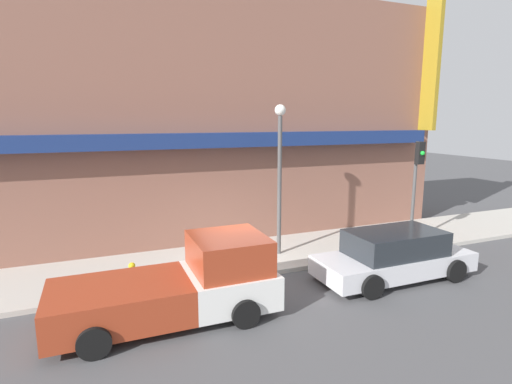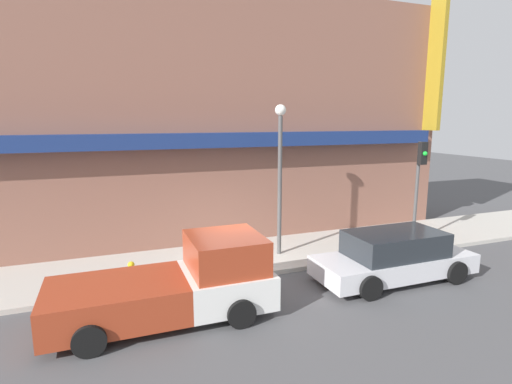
{
  "view_description": "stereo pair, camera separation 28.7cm",
  "coord_description": "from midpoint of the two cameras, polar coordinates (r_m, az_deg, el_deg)",
  "views": [
    {
      "loc": [
        -3.86,
        -10.35,
        4.64
      ],
      "look_at": [
        0.88,
        1.32,
        2.34
      ],
      "focal_mm": 28.0,
      "sensor_mm": 36.0,
      "label": 1
    },
    {
      "loc": [
        -3.59,
        -10.46,
        4.64
      ],
      "look_at": [
        0.88,
        1.32,
        2.34
      ],
      "focal_mm": 28.0,
      "sensor_mm": 36.0,
      "label": 2
    }
  ],
  "objects": [
    {
      "name": "ground_plane",
      "position": [
        11.99,
        -1.01,
        -12.42
      ],
      "size": [
        80.0,
        80.0,
        0.0
      ],
      "primitive_type": "plane",
      "color": "#4C4C4F"
    },
    {
      "name": "sidewalk",
      "position": [
        13.42,
        -3.43,
        -9.58
      ],
      "size": [
        36.0,
        3.3,
        0.14
      ],
      "color": "#B7B2A8",
      "rests_on": "ground"
    },
    {
      "name": "building",
      "position": [
        15.64,
        -7.04,
        10.17
      ],
      "size": [
        19.8,
        3.8,
        10.2
      ],
      "color": "brown",
      "rests_on": "ground"
    },
    {
      "name": "pickup_truck",
      "position": [
        9.79,
        -10.22,
        -12.84
      ],
      "size": [
        5.11,
        2.25,
        1.87
      ],
      "rotation": [
        0.0,
        0.0,
        -0.02
      ],
      "color": "white",
      "rests_on": "ground"
    },
    {
      "name": "parked_car",
      "position": [
        12.47,
        19.75,
        -8.67
      ],
      "size": [
        4.74,
        1.99,
        1.45
      ],
      "rotation": [
        0.0,
        0.0,
        0.04
      ],
      "color": "silver",
      "rests_on": "ground"
    },
    {
      "name": "fire_hydrant",
      "position": [
        11.9,
        -16.69,
        -10.82
      ],
      "size": [
        0.2,
        0.2,
        0.58
      ],
      "color": "yellow",
      "rests_on": "sidewalk"
    },
    {
      "name": "street_lamp",
      "position": [
        13.08,
        4.08,
        4.41
      ],
      "size": [
        0.36,
        0.36,
        4.97
      ],
      "color": "#4C4C4C",
      "rests_on": "sidewalk"
    },
    {
      "name": "traffic_light",
      "position": [
        15.56,
        22.79,
        2.35
      ],
      "size": [
        0.28,
        0.42,
        3.71
      ],
      "color": "#4C4C4C",
      "rests_on": "sidewalk"
    }
  ]
}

